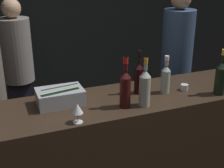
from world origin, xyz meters
TOP-DOWN VIEW (x-y plane):
  - wall_back_chalkboard at (0.00, 2.34)m, footprint 6.40×0.06m
  - bar_counter at (0.00, 0.31)m, footprint 2.58×0.62m
  - ice_bin_with_bottles at (-0.40, 0.38)m, footprint 0.34×0.23m
  - wine_glass at (-0.36, 0.06)m, footprint 0.07×0.07m
  - candle_votive at (0.62, 0.27)m, footprint 0.06×0.06m
  - white_wine_bottle at (0.44, 0.29)m, footprint 0.07×0.07m
  - champagne_bottle at (0.83, 0.10)m, footprint 0.09×0.09m
  - red_wine_bottle_tall at (0.03, 0.17)m, footprint 0.08×0.08m
  - rose_wine_bottle at (0.17, 0.13)m, footprint 0.08×0.08m
  - red_wine_bottle_black_foil at (0.24, 0.36)m, footprint 0.07×0.07m
  - person_in_hoodie at (1.05, 1.07)m, footprint 0.34×0.34m
  - person_grey_polo at (-0.57, 1.80)m, footprint 0.35×0.35m

SIDE VIEW (x-z plane):
  - bar_counter at x=0.00m, z-range 0.00..1.06m
  - person_grey_polo at x=-0.57m, z-range 0.10..1.80m
  - person_in_hoodie at x=1.05m, z-range 0.11..1.92m
  - candle_votive at x=0.62m, z-range 1.06..1.11m
  - ice_bin_with_bottles at x=-0.40m, z-range 1.07..1.19m
  - wine_glass at x=-0.36m, z-range 1.09..1.23m
  - white_wine_bottle at x=0.44m, z-range 1.04..1.35m
  - red_wine_bottle_black_foil at x=0.24m, z-range 1.02..1.38m
  - rose_wine_bottle at x=0.17m, z-range 1.03..1.39m
  - champagne_bottle at x=0.83m, z-range 1.03..1.40m
  - red_wine_bottle_tall at x=0.03m, z-range 1.03..1.41m
  - wall_back_chalkboard at x=0.00m, z-range 0.00..2.80m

